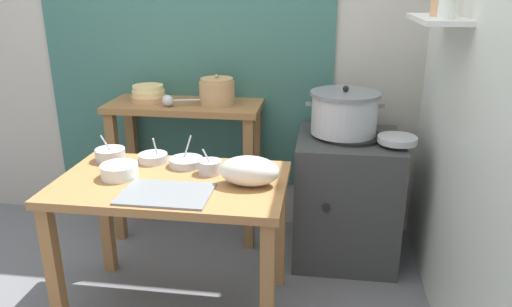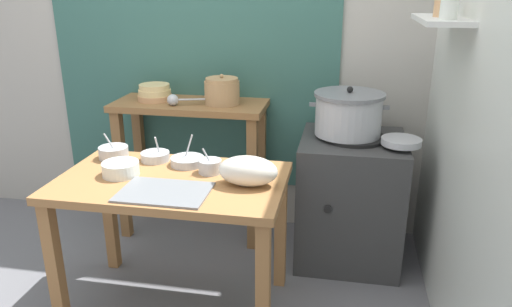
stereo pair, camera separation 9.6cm
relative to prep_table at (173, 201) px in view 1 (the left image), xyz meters
name	(u,v)px [view 1 (the left image)]	position (x,y,z in m)	size (l,w,h in m)	color
wall_back	(223,33)	(0.04, 1.06, 0.69)	(4.40, 0.12, 2.60)	#B2ADA3
wall_right	(478,58)	(1.36, 0.17, 0.69)	(0.30, 3.20, 2.60)	silver
prep_table	(173,201)	(0.00, 0.00, 0.00)	(1.10, 0.66, 0.72)	#9E6B3D
back_shelf_table	(186,137)	(-0.16, 0.79, 0.07)	(0.96, 0.40, 0.90)	olive
stove_block	(346,197)	(0.87, 0.66, -0.23)	(0.60, 0.61, 0.78)	#383838
steamer_pot	(344,113)	(0.83, 0.68, 0.29)	(0.45, 0.40, 0.28)	#B7BABF
clay_pot	(217,91)	(0.06, 0.79, 0.37)	(0.22, 0.22, 0.19)	tan
bowl_stack_enamel	(149,94)	(-0.39, 0.81, 0.34)	(0.22, 0.22, 0.10)	tan
ladle	(170,101)	(-0.22, 0.70, 0.33)	(0.27, 0.11, 0.07)	#B7BABF
serving_tray	(166,194)	(0.03, -0.17, 0.12)	(0.40, 0.28, 0.01)	slate
plastic_bag	(249,171)	(0.38, -0.01, 0.18)	(0.28, 0.16, 0.14)	silver
wide_pan	(397,140)	(1.12, 0.55, 0.19)	(0.22, 0.22, 0.04)	#B7BABF
prep_bowl_0	(110,154)	(-0.40, 0.21, 0.15)	(0.16, 0.16, 0.15)	#B7BABF
prep_bowl_1	(120,170)	(-0.25, -0.01, 0.15)	(0.18, 0.18, 0.07)	silver
prep_bowl_2	(186,162)	(0.02, 0.19, 0.13)	(0.17, 0.17, 0.16)	#B7BABF
prep_bowl_3	(153,157)	(-0.17, 0.22, 0.14)	(0.15, 0.15, 0.14)	#B7BABF
prep_bowl_4	(210,166)	(0.16, 0.11, 0.15)	(0.12, 0.12, 0.13)	#B7BABF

